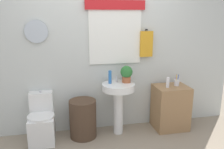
{
  "coord_description": "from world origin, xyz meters",
  "views": [
    {
      "loc": [
        -0.62,
        -2.49,
        1.83
      ],
      "look_at": [
        0.08,
        0.8,
        0.97
      ],
      "focal_mm": 38.13,
      "sensor_mm": 36.0,
      "label": 1
    }
  ],
  "objects_px": {
    "toilet": "(42,122)",
    "soap_bottle": "(110,77)",
    "potted_plant": "(126,73)",
    "wooden_cabinet": "(170,107)",
    "toothbrush_cup": "(177,82)",
    "lotion_bottle": "(168,82)",
    "laundry_hamper": "(83,119)",
    "pedestal_sink": "(118,97)"
  },
  "relations": [
    {
      "from": "soap_bottle",
      "to": "lotion_bottle",
      "type": "xyz_separation_m",
      "value": [
        0.9,
        -0.09,
        -0.11
      ]
    },
    {
      "from": "potted_plant",
      "to": "pedestal_sink",
      "type": "bearing_deg",
      "value": -156.8
    },
    {
      "from": "pedestal_sink",
      "to": "laundry_hamper",
      "type": "bearing_deg",
      "value": 180.0
    },
    {
      "from": "soap_bottle",
      "to": "toothbrush_cup",
      "type": "relative_size",
      "value": 1.07
    },
    {
      "from": "laundry_hamper",
      "to": "soap_bottle",
      "type": "distance_m",
      "value": 0.75
    },
    {
      "from": "wooden_cabinet",
      "to": "lotion_bottle",
      "type": "relative_size",
      "value": 4.31
    },
    {
      "from": "soap_bottle",
      "to": "potted_plant",
      "type": "bearing_deg",
      "value": 2.2
    },
    {
      "from": "wooden_cabinet",
      "to": "toothbrush_cup",
      "type": "bearing_deg",
      "value": 12.37
    },
    {
      "from": "pedestal_sink",
      "to": "lotion_bottle",
      "type": "height_order",
      "value": "lotion_bottle"
    },
    {
      "from": "soap_bottle",
      "to": "lotion_bottle",
      "type": "distance_m",
      "value": 0.91
    },
    {
      "from": "laundry_hamper",
      "to": "wooden_cabinet",
      "type": "xyz_separation_m",
      "value": [
        1.42,
        0.0,
        0.07
      ]
    },
    {
      "from": "toilet",
      "to": "toothbrush_cup",
      "type": "relative_size",
      "value": 3.9
    },
    {
      "from": "wooden_cabinet",
      "to": "toilet",
      "type": "bearing_deg",
      "value": 179.13
    },
    {
      "from": "pedestal_sink",
      "to": "wooden_cabinet",
      "type": "distance_m",
      "value": 0.91
    },
    {
      "from": "pedestal_sink",
      "to": "soap_bottle",
      "type": "relative_size",
      "value": 4.06
    },
    {
      "from": "wooden_cabinet",
      "to": "toothbrush_cup",
      "type": "relative_size",
      "value": 3.85
    },
    {
      "from": "lotion_bottle",
      "to": "toothbrush_cup",
      "type": "height_order",
      "value": "toothbrush_cup"
    },
    {
      "from": "toilet",
      "to": "potted_plant",
      "type": "distance_m",
      "value": 1.46
    },
    {
      "from": "lotion_bottle",
      "to": "laundry_hamper",
      "type": "bearing_deg",
      "value": 178.28
    },
    {
      "from": "laundry_hamper",
      "to": "wooden_cabinet",
      "type": "distance_m",
      "value": 1.43
    },
    {
      "from": "lotion_bottle",
      "to": "toothbrush_cup",
      "type": "bearing_deg",
      "value": 18.11
    },
    {
      "from": "laundry_hamper",
      "to": "potted_plant",
      "type": "xyz_separation_m",
      "value": [
        0.69,
        0.06,
        0.66
      ]
    },
    {
      "from": "toilet",
      "to": "potted_plant",
      "type": "height_order",
      "value": "potted_plant"
    },
    {
      "from": "laundry_hamper",
      "to": "pedestal_sink",
      "type": "xyz_separation_m",
      "value": [
        0.55,
        0.0,
        0.31
      ]
    },
    {
      "from": "toilet",
      "to": "toothbrush_cup",
      "type": "height_order",
      "value": "toothbrush_cup"
    },
    {
      "from": "laundry_hamper",
      "to": "wooden_cabinet",
      "type": "relative_size",
      "value": 0.82
    },
    {
      "from": "laundry_hamper",
      "to": "lotion_bottle",
      "type": "xyz_separation_m",
      "value": [
        1.33,
        -0.04,
        0.51
      ]
    },
    {
      "from": "pedestal_sink",
      "to": "lotion_bottle",
      "type": "bearing_deg",
      "value": -2.93
    },
    {
      "from": "toilet",
      "to": "pedestal_sink",
      "type": "xyz_separation_m",
      "value": [
        1.15,
        -0.03,
        0.32
      ]
    },
    {
      "from": "laundry_hamper",
      "to": "pedestal_sink",
      "type": "bearing_deg",
      "value": 0.0
    },
    {
      "from": "laundry_hamper",
      "to": "toothbrush_cup",
      "type": "xyz_separation_m",
      "value": [
        1.52,
        0.02,
        0.48
      ]
    },
    {
      "from": "pedestal_sink",
      "to": "wooden_cabinet",
      "type": "relative_size",
      "value": 1.13
    },
    {
      "from": "wooden_cabinet",
      "to": "lotion_bottle",
      "type": "distance_m",
      "value": 0.45
    },
    {
      "from": "soap_bottle",
      "to": "wooden_cabinet",
      "type": "bearing_deg",
      "value": -2.88
    },
    {
      "from": "toilet",
      "to": "lotion_bottle",
      "type": "distance_m",
      "value": 2.0
    },
    {
      "from": "toilet",
      "to": "soap_bottle",
      "type": "height_order",
      "value": "soap_bottle"
    },
    {
      "from": "lotion_bottle",
      "to": "toothbrush_cup",
      "type": "distance_m",
      "value": 0.2
    },
    {
      "from": "laundry_hamper",
      "to": "pedestal_sink",
      "type": "relative_size",
      "value": 0.72
    },
    {
      "from": "pedestal_sink",
      "to": "toothbrush_cup",
      "type": "xyz_separation_m",
      "value": [
        0.97,
        0.02,
        0.17
      ]
    },
    {
      "from": "toilet",
      "to": "pedestal_sink",
      "type": "distance_m",
      "value": 1.2
    },
    {
      "from": "wooden_cabinet",
      "to": "toothbrush_cup",
      "type": "height_order",
      "value": "toothbrush_cup"
    },
    {
      "from": "toilet",
      "to": "potted_plant",
      "type": "relative_size",
      "value": 2.79
    }
  ]
}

